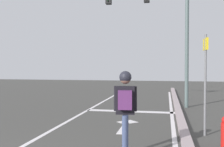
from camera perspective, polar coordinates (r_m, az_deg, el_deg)
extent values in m
cube|color=silver|center=(9.33, -8.13, -9.36)|extent=(0.12, 20.00, 0.01)
cube|color=silver|center=(8.80, 12.87, -10.05)|extent=(0.12, 20.00, 0.01)
cube|color=silver|center=(10.53, 3.98, -8.09)|extent=(3.45, 0.40, 0.01)
cube|color=silver|center=(7.74, 2.41, -11.62)|extent=(0.16, 1.40, 0.01)
cube|color=silver|center=(8.56, 3.34, -10.34)|extent=(0.71, 0.71, 0.01)
cube|color=#A59495|center=(8.79, 14.52, -9.62)|extent=(0.24, 24.00, 0.14)
cylinder|color=#414E74|center=(5.45, 2.95, -12.29)|extent=(0.11, 0.11, 0.77)
cylinder|color=#414E74|center=(5.10, 2.79, -13.25)|extent=(0.11, 0.11, 0.77)
cube|color=black|center=(5.15, 2.88, -5.72)|extent=(0.38, 0.22, 0.54)
cylinder|color=black|center=(5.19, 0.81, -5.39)|extent=(0.07, 0.07, 0.49)
cylinder|color=black|center=(5.17, 4.98, -5.41)|extent=(0.07, 0.12, 0.49)
sphere|color=#8E6350|center=(5.11, 2.89, -1.08)|extent=(0.21, 0.21, 0.21)
sphere|color=#25252F|center=(5.11, 2.89, -0.78)|extent=(0.24, 0.24, 0.24)
cube|color=#5A295F|center=(5.01, 2.82, -5.69)|extent=(0.27, 0.17, 0.36)
cylinder|color=#526362|center=(11.87, 15.76, 6.45)|extent=(0.16, 0.16, 5.59)
cylinder|color=black|center=(12.28, -0.89, 15.34)|extent=(0.02, 0.10, 0.10)
cylinder|color=slate|center=(7.13, 19.36, -2.39)|extent=(0.06, 0.06, 2.57)
cube|color=yellow|center=(7.14, 19.43, 5.94)|extent=(0.07, 0.44, 0.30)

